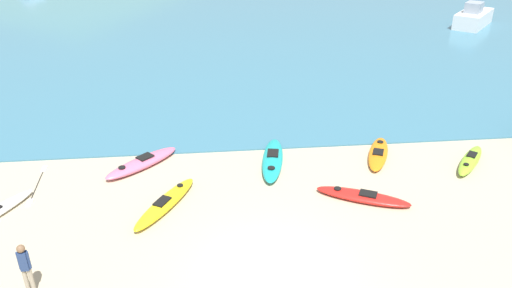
% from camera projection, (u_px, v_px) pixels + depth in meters
% --- Properties ---
extents(ground_plane, '(400.00, 400.00, 0.00)m').
position_uv_depth(ground_plane, '(272.00, 273.00, 13.75)').
color(ground_plane, tan).
extents(kayak_on_sand_0, '(2.90, 2.80, 0.40)m').
position_uv_depth(kayak_on_sand_0, '(142.00, 163.00, 19.02)').
color(kayak_on_sand_0, '#E5668C').
rests_on(kayak_on_sand_0, ground_plane).
extents(kayak_on_sand_1, '(2.23, 2.52, 0.40)m').
position_uv_depth(kayak_on_sand_1, '(470.00, 160.00, 19.18)').
color(kayak_on_sand_1, '#8CCC2D').
rests_on(kayak_on_sand_1, ground_plane).
extents(kayak_on_sand_3, '(1.41, 3.61, 0.40)m').
position_uv_depth(kayak_on_sand_3, '(273.00, 160.00, 19.24)').
color(kayak_on_sand_3, teal).
rests_on(kayak_on_sand_3, ground_plane).
extents(kayak_on_sand_4, '(2.24, 3.29, 0.36)m').
position_uv_depth(kayak_on_sand_4, '(165.00, 203.00, 16.56)').
color(kayak_on_sand_4, yellow).
rests_on(kayak_on_sand_4, ground_plane).
extents(kayak_on_sand_5, '(1.82, 3.01, 0.32)m').
position_uv_depth(kayak_on_sand_5, '(378.00, 154.00, 19.77)').
color(kayak_on_sand_5, orange).
rests_on(kayak_on_sand_5, ground_plane).
extents(kayak_on_sand_6, '(3.21, 2.05, 0.31)m').
position_uv_depth(kayak_on_sand_6, '(363.00, 196.00, 16.97)').
color(kayak_on_sand_6, red).
rests_on(kayak_on_sand_6, ground_plane).
extents(person_near_foreground, '(0.31, 0.21, 1.53)m').
position_uv_depth(person_near_foreground, '(25.00, 266.00, 12.69)').
color(person_near_foreground, gray).
rests_on(person_near_foreground, ground_plane).
extents(moored_boat_0, '(4.46, 4.67, 1.90)m').
position_uv_depth(moored_boat_0, '(473.00, 17.00, 38.92)').
color(moored_boat_0, white).
rests_on(moored_boat_0, bay_water).
extents(loose_paddle, '(0.35, 2.79, 0.03)m').
position_uv_depth(loose_paddle, '(37.00, 185.00, 17.88)').
color(loose_paddle, black).
rests_on(loose_paddle, ground_plane).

